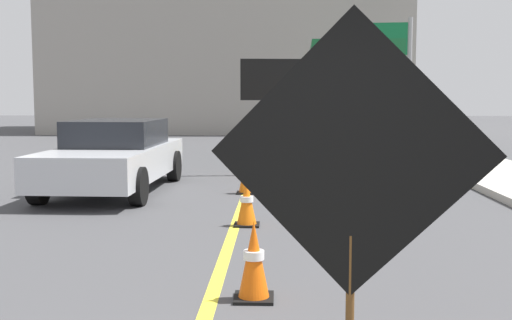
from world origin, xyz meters
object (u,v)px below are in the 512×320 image
traffic_cone_near_sign (254,261)px  traffic_cone_mid_lane (247,203)px  arrow_board_trailer (275,155)px  highway_guide_sign (390,57)px  traffic_cone_far_lane (246,174)px  roadwork_sign (352,162)px  box_truck (349,98)px  pickup_car (115,155)px

traffic_cone_near_sign → traffic_cone_mid_lane: (-0.22, 3.31, -0.03)m
arrow_board_trailer → highway_guide_sign: bearing=67.9°
highway_guide_sign → traffic_cone_far_lane: highway_guide_sign is taller
traffic_cone_far_lane → roadwork_sign: bearing=-83.1°
box_truck → traffic_cone_near_sign: 14.21m
traffic_cone_far_lane → highway_guide_sign: bearing=70.2°
traffic_cone_near_sign → traffic_cone_mid_lane: size_ratio=1.08×
pickup_car → traffic_cone_far_lane: size_ratio=6.41×
traffic_cone_near_sign → highway_guide_sign: bearing=77.0°
arrow_board_trailer → highway_guide_sign: 12.58m
roadwork_sign → box_truck: 16.09m
pickup_car → highway_guide_sign: highway_guide_sign is taller
box_truck → traffic_cone_near_sign: bearing=-99.7°
arrow_board_trailer → traffic_cone_far_lane: size_ratio=3.56×
highway_guide_sign → traffic_cone_far_lane: (-5.13, -14.21, -3.05)m
box_truck → pickup_car: 9.15m
traffic_cone_near_sign → arrow_board_trailer: bearing=89.1°
pickup_car → traffic_cone_near_sign: 7.22m
arrow_board_trailer → traffic_cone_mid_lane: bearing=-93.6°
traffic_cone_mid_lane → pickup_car: bearing=129.7°
box_truck → pickup_car: bearing=-125.9°
arrow_board_trailer → pickup_car: (-3.09, -2.63, 0.22)m
pickup_car → traffic_cone_far_lane: 2.60m
traffic_cone_far_lane → traffic_cone_near_sign: bearing=-86.6°
traffic_cone_near_sign → traffic_cone_far_lane: size_ratio=0.96×
arrow_board_trailer → traffic_cone_near_sign: arrow_board_trailer is taller
traffic_cone_mid_lane → traffic_cone_near_sign: bearing=-86.1°
roadwork_sign → traffic_cone_near_sign: 2.42m
roadwork_sign → box_truck: box_truck is taller
traffic_cone_mid_lane → box_truck: bearing=76.2°
arrow_board_trailer → traffic_cone_near_sign: bearing=-90.9°
box_truck → traffic_cone_far_lane: (-2.77, -7.61, -1.42)m
arrow_board_trailer → box_truck: (2.24, 4.73, 1.32)m
roadwork_sign → highway_guide_sign: size_ratio=0.47×
roadwork_sign → highway_guide_sign: 23.04m
pickup_car → traffic_cone_mid_lane: size_ratio=7.21×
pickup_car → highway_guide_sign: 16.17m
roadwork_sign → highway_guide_sign: highway_guide_sign is taller
roadwork_sign → traffic_cone_mid_lane: roadwork_sign is taller
box_truck → highway_guide_sign: size_ratio=1.32×
arrow_board_trailer → traffic_cone_far_lane: (-0.53, -2.88, -0.11)m
roadwork_sign → highway_guide_sign: bearing=79.7°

